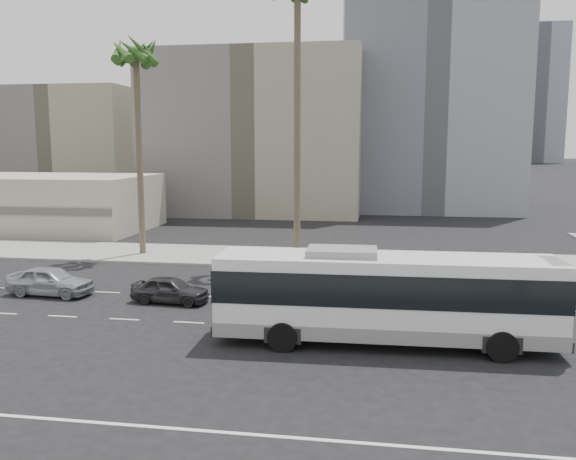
% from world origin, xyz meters
% --- Properties ---
extents(ground, '(700.00, 700.00, 0.00)m').
position_xyz_m(ground, '(0.00, 0.00, 0.00)').
color(ground, black).
rests_on(ground, ground).
extents(sidewalk_north, '(120.00, 7.00, 0.15)m').
position_xyz_m(sidewalk_north, '(0.00, 15.50, 0.07)').
color(sidewalk_north, gray).
rests_on(sidewalk_north, ground).
extents(commercial_low, '(22.00, 12.16, 5.00)m').
position_xyz_m(commercial_low, '(-30.00, 25.99, 2.50)').
color(commercial_low, '#ABA692').
rests_on(commercial_low, ground).
extents(midrise_beige_west, '(24.00, 18.00, 18.00)m').
position_xyz_m(midrise_beige_west, '(-12.00, 45.00, 9.00)').
color(midrise_beige_west, slate).
rests_on(midrise_beige_west, ground).
extents(midrise_gray_center, '(20.00, 20.00, 26.00)m').
position_xyz_m(midrise_gray_center, '(8.00, 52.00, 13.00)').
color(midrise_gray_center, slate).
rests_on(midrise_gray_center, ground).
extents(midrise_beige_far, '(18.00, 16.00, 15.00)m').
position_xyz_m(midrise_beige_far, '(-38.00, 50.00, 7.50)').
color(midrise_beige_far, slate).
rests_on(midrise_beige_far, ground).
extents(civic_tower, '(42.00, 42.00, 129.00)m').
position_xyz_m(civic_tower, '(-2.00, 250.00, 38.83)').
color(civic_tower, silver).
rests_on(civic_tower, ground).
extents(highrise_right, '(26.00, 26.00, 70.00)m').
position_xyz_m(highrise_right, '(45.00, 230.00, 35.00)').
color(highrise_right, slate).
rests_on(highrise_right, ground).
extents(highrise_far, '(22.00, 22.00, 60.00)m').
position_xyz_m(highrise_far, '(70.00, 260.00, 30.00)').
color(highrise_far, slate).
rests_on(highrise_far, ground).
extents(city_bus, '(13.19, 3.22, 3.78)m').
position_xyz_m(city_bus, '(2.49, -1.44, 1.98)').
color(city_bus, silver).
rests_on(city_bus, ground).
extents(car_a, '(1.89, 3.99, 1.32)m').
position_xyz_m(car_a, '(-7.97, 3.11, 0.66)').
color(car_a, '#29282A').
rests_on(car_a, ground).
extents(car_b, '(2.13, 4.59, 1.52)m').
position_xyz_m(car_b, '(-14.66, 3.55, 0.76)').
color(car_b, '#93959D').
rests_on(car_b, ground).
extents(palm_mid, '(4.88, 4.88, 15.09)m').
position_xyz_m(palm_mid, '(-14.41, 15.03, 13.58)').
color(palm_mid, brown).
rests_on(palm_mid, ground).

